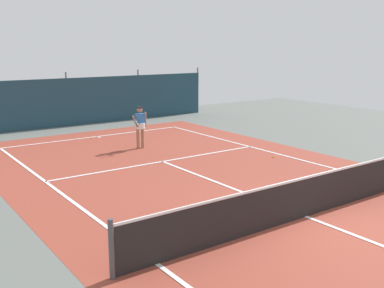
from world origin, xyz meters
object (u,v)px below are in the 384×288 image
tennis_player (140,124)px  tennis_ball_midcourt (92,138)px  tennis_net (307,196)px  tennis_ball_near_player (261,192)px  tennis_ball_by_sideline (274,157)px  parked_car (59,104)px

tennis_player → tennis_ball_midcourt: bearing=-65.7°
tennis_net → tennis_ball_midcourt: size_ratio=153.33×
tennis_ball_midcourt → tennis_ball_near_player: bearing=-85.6°
tennis_net → tennis_ball_near_player: size_ratio=153.33×
tennis_ball_near_player → tennis_net: bearing=-101.1°
tennis_ball_midcourt → tennis_ball_by_sideline: bearing=-60.7°
tennis_ball_midcourt → tennis_ball_by_sideline: size_ratio=1.00×
tennis_ball_midcourt → parked_car: bearing=83.3°
tennis_net → tennis_ball_by_sideline: tennis_net is taller
parked_car → tennis_ball_midcourt: bearing=79.0°
tennis_ball_near_player → tennis_ball_midcourt: bearing=94.4°
tennis_ball_midcourt → parked_car: size_ratio=0.02×
tennis_ball_by_sideline → tennis_ball_midcourt: bearing=119.3°
tennis_net → tennis_ball_midcourt: tennis_net is taller
tennis_player → parked_car: (-0.11, 8.86, -0.12)m
tennis_ball_near_player → tennis_ball_by_sideline: bearing=39.8°
tennis_player → parked_car: bearing=-80.8°
tennis_ball_near_player → parked_car: (-0.04, 15.73, 0.81)m
tennis_net → parked_car: bearing=88.9°
tennis_net → tennis_player: 8.76m
tennis_player → tennis_ball_near_player: bearing=97.9°
tennis_net → tennis_player: size_ratio=6.17×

